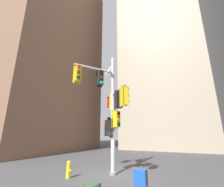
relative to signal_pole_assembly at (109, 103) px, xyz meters
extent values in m
plane|color=#474749|center=(0.00, 0.52, -4.26)|extent=(120.00, 120.00, 0.00)
cube|color=brown|center=(-19.36, 8.74, 12.84)|extent=(17.72, 17.72, 34.21)
cube|color=tan|center=(1.49, 22.46, 19.62)|extent=(14.51, 14.51, 47.76)
cylinder|color=#B2B2B5|center=(0.00, 0.52, -0.41)|extent=(0.25, 0.25, 7.70)
cylinder|color=gray|center=(0.00, 0.52, -4.18)|extent=(0.45, 0.45, 0.16)
cylinder|color=#B2B2B5|center=(-0.82, -0.61, 2.31)|extent=(1.74, 2.34, 0.14)
cylinder|color=#B2B2B5|center=(0.79, -0.36, 0.67)|extent=(1.69, 1.84, 0.14)
cube|color=black|center=(-0.73, -0.16, 1.71)|extent=(0.30, 0.41, 1.14)
cube|color=black|center=(-0.57, -0.27, 1.71)|extent=(0.47, 0.47, 1.00)
cylinder|color=#360605|center=(-0.41, -0.39, 2.06)|extent=(0.17, 0.20, 0.20)
cube|color=black|center=(-0.40, -0.39, 2.18)|extent=(0.19, 0.22, 0.02)
cylinder|color=#3C2C06|center=(-0.41, -0.39, 1.71)|extent=(0.17, 0.20, 0.20)
cube|color=black|center=(-0.40, -0.39, 1.83)|extent=(0.19, 0.22, 0.02)
cylinder|color=#19C672|center=(-0.41, -0.39, 1.36)|extent=(0.17, 0.20, 0.20)
cube|color=black|center=(-0.40, -0.39, 1.48)|extent=(0.19, 0.22, 0.02)
cube|color=gold|center=(-1.62, -1.40, 1.71)|extent=(0.30, 0.41, 1.14)
cube|color=gold|center=(-1.47, -1.52, 1.71)|extent=(0.47, 0.47, 1.00)
cylinder|color=red|center=(-1.30, -1.63, 2.06)|extent=(0.17, 0.20, 0.20)
cube|color=black|center=(-1.30, -1.64, 2.18)|extent=(0.19, 0.22, 0.02)
cylinder|color=#3C2C06|center=(-1.30, -1.63, 1.71)|extent=(0.17, 0.20, 0.20)
cube|color=black|center=(-1.30, -1.64, 1.83)|extent=(0.19, 0.22, 0.02)
cylinder|color=#06311C|center=(-1.30, -1.63, 1.36)|extent=(0.17, 0.20, 0.20)
cube|color=black|center=(-1.30, -1.64, 1.48)|extent=(0.19, 0.22, 0.02)
cube|color=black|center=(0.65, -0.48, 0.07)|extent=(0.34, 0.38, 1.14)
cube|color=black|center=(0.79, -0.36, 0.07)|extent=(0.48, 0.48, 1.00)
cylinder|color=red|center=(0.94, -0.22, 0.42)|extent=(0.18, 0.19, 0.20)
cube|color=black|center=(0.94, -0.22, 0.54)|extent=(0.20, 0.21, 0.02)
cylinder|color=#3C2C06|center=(0.94, -0.22, 0.07)|extent=(0.18, 0.19, 0.20)
cube|color=black|center=(0.94, -0.22, 0.19)|extent=(0.20, 0.21, 0.02)
cylinder|color=#06311C|center=(0.94, -0.22, -0.28)|extent=(0.18, 0.19, 0.20)
cube|color=black|center=(0.94, -0.22, -0.16)|extent=(0.20, 0.21, 0.02)
cube|color=gold|center=(1.28, -1.18, 0.07)|extent=(0.34, 0.38, 1.14)
cube|color=gold|center=(1.42, -1.05, 0.07)|extent=(0.48, 0.48, 1.00)
cylinder|color=#360605|center=(1.57, -0.92, 0.42)|extent=(0.18, 0.19, 0.20)
cube|color=black|center=(1.58, -0.92, 0.54)|extent=(0.20, 0.21, 0.02)
cylinder|color=#3C2C06|center=(1.57, -0.92, 0.07)|extent=(0.18, 0.19, 0.20)
cube|color=black|center=(1.58, -0.92, 0.19)|extent=(0.20, 0.21, 0.02)
cylinder|color=#19C672|center=(1.57, -0.92, -0.28)|extent=(0.18, 0.19, 0.20)
cube|color=black|center=(1.58, -0.92, -0.16)|extent=(0.20, 0.21, 0.02)
cube|color=gold|center=(-0.05, 0.64, 0.23)|extent=(0.46, 0.20, 1.14)
cube|color=gold|center=(-0.12, 0.82, 0.23)|extent=(0.44, 0.44, 1.00)
cylinder|color=#360605|center=(-0.20, 1.01, 0.58)|extent=(0.21, 0.13, 0.20)
cube|color=black|center=(-0.20, 1.01, 0.70)|extent=(0.23, 0.15, 0.02)
cylinder|color=yellow|center=(-0.20, 1.01, 0.23)|extent=(0.21, 0.13, 0.20)
cube|color=black|center=(-0.20, 1.01, 0.35)|extent=(0.23, 0.15, 0.02)
cylinder|color=#06311C|center=(-0.20, 1.01, -0.12)|extent=(0.21, 0.13, 0.20)
cube|color=black|center=(-0.20, 1.01, 0.00)|extent=(0.23, 0.15, 0.02)
cube|color=black|center=(-0.09, 0.41, -1.54)|extent=(0.38, 0.34, 1.14)
cube|color=black|center=(-0.21, 0.27, -1.54)|extent=(0.48, 0.48, 1.00)
cylinder|color=red|center=(-0.35, 0.12, -1.19)|extent=(0.19, 0.18, 0.20)
cube|color=black|center=(-0.35, 0.11, -1.07)|extent=(0.21, 0.20, 0.02)
cylinder|color=#3C2C06|center=(-0.35, 0.12, -1.54)|extent=(0.19, 0.18, 0.20)
cube|color=black|center=(-0.35, 0.11, -1.42)|extent=(0.21, 0.20, 0.02)
cylinder|color=#06311C|center=(-0.35, 0.12, -1.89)|extent=(0.19, 0.18, 0.20)
cube|color=black|center=(-0.35, 0.11, -1.77)|extent=(0.21, 0.20, 0.02)
cube|color=gold|center=(0.13, 0.47, -1.00)|extent=(0.18, 0.46, 1.14)
cube|color=gold|center=(0.31, 0.41, -1.00)|extent=(0.43, 0.43, 1.00)
cylinder|color=#360605|center=(0.49, 0.35, -0.65)|extent=(0.12, 0.21, 0.20)
cube|color=black|center=(0.50, 0.34, -0.53)|extent=(0.14, 0.23, 0.02)
cylinder|color=yellow|center=(0.49, 0.35, -1.00)|extent=(0.12, 0.21, 0.20)
cube|color=black|center=(0.50, 0.34, -0.88)|extent=(0.14, 0.23, 0.02)
cylinder|color=#06311C|center=(0.49, 0.35, -1.35)|extent=(0.12, 0.21, 0.20)
cube|color=black|center=(0.50, 0.34, -1.23)|extent=(0.14, 0.23, 0.02)
cube|color=white|center=(-0.26, 0.28, 2.38)|extent=(0.81, 0.86, 0.28)
cube|color=#19479E|center=(-0.26, 0.28, 2.38)|extent=(0.78, 0.83, 0.24)
cube|color=red|center=(-0.16, 0.67, 0.18)|extent=(0.45, 0.48, 0.80)
cube|color=white|center=(-0.16, 0.67, 0.18)|extent=(0.42, 0.45, 0.76)
cube|color=black|center=(-0.22, 0.55, -1.21)|extent=(0.11, 0.60, 0.72)
cube|color=white|center=(-0.22, 0.55, -1.21)|extent=(0.10, 0.55, 0.68)
cylinder|color=yellow|center=(-1.96, -1.18, -3.90)|extent=(0.22, 0.22, 0.73)
sphere|color=yellow|center=(-1.96, -1.18, -3.48)|extent=(0.23, 0.23, 0.23)
cylinder|color=yellow|center=(-1.80, -1.18, -3.86)|extent=(0.10, 0.09, 0.09)
cube|color=#194CB2|center=(2.48, -2.43, -3.74)|extent=(0.44, 0.36, 1.05)
cube|color=black|center=(2.70, -2.43, -3.53)|extent=(0.01, 0.29, 0.38)
camera|label=1|loc=(4.13, -8.51, -1.97)|focal=24.15mm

